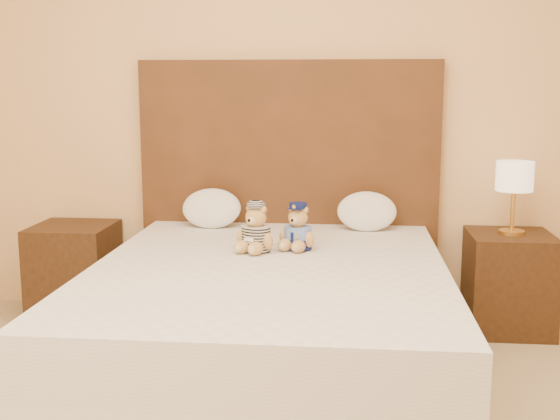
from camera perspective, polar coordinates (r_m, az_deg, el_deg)
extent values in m
cube|color=#E4B67C|center=(4.14, 0.75, 10.03)|extent=(4.00, 0.04, 2.70)
cube|color=white|center=(3.32, -0.86, -11.16)|extent=(1.60, 2.00, 0.30)
cube|color=silver|center=(3.23, -0.88, -6.61)|extent=(1.60, 2.00, 0.25)
cube|color=#532E19|center=(4.15, 0.69, 1.71)|extent=(1.75, 0.08, 1.50)
cube|color=#3D2313|center=(4.33, -16.35, -4.76)|extent=(0.45, 0.45, 0.55)
cube|color=#3D2313|center=(4.12, 18.08, -5.60)|extent=(0.45, 0.45, 0.55)
cylinder|color=gold|center=(4.06, 18.29, -1.72)|extent=(0.14, 0.14, 0.02)
cylinder|color=gold|center=(4.03, 18.40, 0.09)|extent=(0.02, 0.02, 0.26)
cylinder|color=beige|center=(4.01, 18.54, 2.63)|extent=(0.20, 0.20, 0.16)
ellipsoid|color=white|center=(4.04, -5.58, 0.29)|extent=(0.34, 0.22, 0.24)
ellipsoid|color=white|center=(3.97, 7.07, 0.04)|extent=(0.33, 0.21, 0.23)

